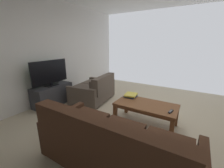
{
  "coord_description": "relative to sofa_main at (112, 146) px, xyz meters",
  "views": [
    {
      "loc": [
        -0.81,
        2.65,
        1.62
      ],
      "look_at": [
        0.5,
        0.47,
        0.9
      ],
      "focal_mm": 22.84,
      "sensor_mm": 36.0,
      "label": 1
    }
  ],
  "objects": [
    {
      "name": "ground_plane",
      "position": [
        0.03,
        -1.35,
        -0.37
      ],
      "size": [
        5.52,
        5.8,
        0.01
      ],
      "primitive_type": "cube",
      "color": "beige"
    },
    {
      "name": "wall_right",
      "position": [
        2.79,
        -1.35,
        1.03
      ],
      "size": [
        0.12,
        5.8,
        2.79
      ],
      "primitive_type": "cube",
      "color": "white",
      "rests_on": "ground"
    },
    {
      "name": "sofa_main",
      "position": [
        0.0,
        0.0,
        0.0
      ],
      "size": [
        2.03,
        0.89,
        0.89
      ],
      "color": "black",
      "rests_on": "ground"
    },
    {
      "name": "loveseat_near",
      "position": [
        1.65,
        -1.76,
        -0.03
      ],
      "size": [
        1.02,
        1.31,
        0.78
      ],
      "color": "black",
      "rests_on": "ground"
    },
    {
      "name": "coffee_table",
      "position": [
        -0.0,
        -1.31,
        0.02
      ],
      "size": [
        1.2,
        0.63,
        0.46
      ],
      "color": "brown",
      "rests_on": "ground"
    },
    {
      "name": "tv_stand",
      "position": [
        2.48,
        -0.98,
        -0.1
      ],
      "size": [
        0.48,
        1.05,
        0.55
      ],
      "color": "#38383D",
      "rests_on": "ground"
    },
    {
      "name": "flat_tv",
      "position": [
        2.48,
        -0.98,
        0.52
      ],
      "size": [
        0.21,
        1.04,
        0.67
      ],
      "color": "black",
      "rests_on": "tv_stand"
    },
    {
      "name": "book_stack",
      "position": [
        0.43,
        -1.53,
        0.12
      ],
      "size": [
        0.3,
        0.32,
        0.07
      ],
      "color": "#385693",
      "rests_on": "coffee_table"
    },
    {
      "name": "tv_remote",
      "position": [
        -0.49,
        -1.19,
        0.1
      ],
      "size": [
        0.07,
        0.17,
        0.02
      ],
      "color": "black",
      "rests_on": "coffee_table"
    }
  ]
}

